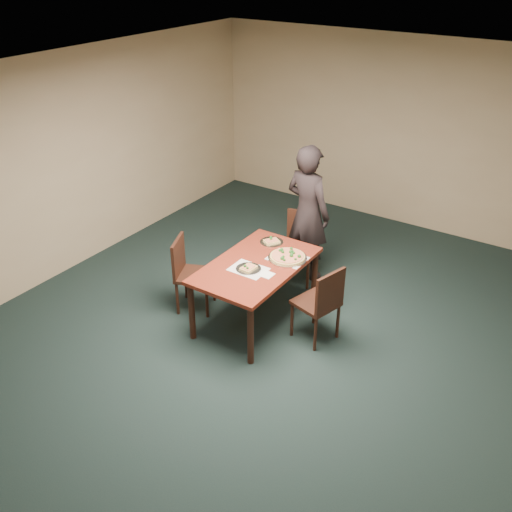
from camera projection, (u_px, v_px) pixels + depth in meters
The scene contains 13 objects.
ground at pixel (246, 349), 6.23m from camera, with size 8.00×8.00×0.00m, color black.
room_shell at pixel (245, 204), 5.38m from camera, with size 8.00×8.00×8.00m.
dining_table at pixel (256, 271), 6.41m from camera, with size 0.90×1.50×0.75m.
chair_far at pixel (300, 242), 7.32m from camera, with size 0.51×0.51×0.91m.
chair_left at pixel (188, 270), 6.71m from camera, with size 0.55×0.55×0.91m.
chair_right at pixel (321, 301), 6.14m from camera, with size 0.52×0.52×0.91m.
diner at pixel (308, 213), 7.21m from camera, with size 0.65×0.43×1.78m, color black.
placemat_main at pixel (287, 258), 6.47m from camera, with size 0.42×0.32×0.00m, color white.
placemat_near at pixel (248, 269), 6.26m from camera, with size 0.40×0.30×0.00m, color white.
pizza_pan at pixel (288, 257), 6.46m from camera, with size 0.44×0.44×0.07m.
slice_plate_near at pixel (248, 268), 6.25m from camera, with size 0.28×0.28×0.06m.
slice_plate_far at pixel (272, 241), 6.81m from camera, with size 0.28×0.28×0.06m.
napkin at pixel (267, 275), 6.16m from camera, with size 0.14×0.14×0.01m, color white.
Camera 1 is at (2.82, -4.05, 3.94)m, focal length 40.00 mm.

